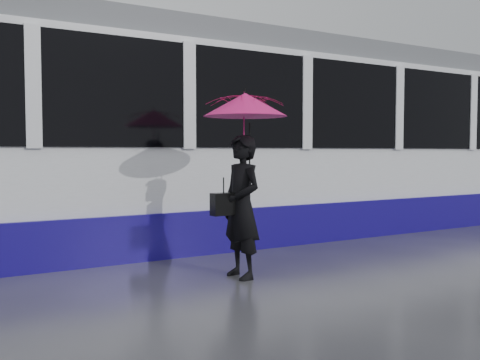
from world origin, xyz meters
TOP-DOWN VIEW (x-y plane):
  - ground at (0.00, 0.00)m, footprint 90.00×90.00m
  - rails at (0.00, 2.50)m, footprint 34.00×1.51m
  - woman at (0.13, -0.15)m, footprint 0.43×0.62m
  - umbrella at (0.18, -0.15)m, footprint 1.02×1.02m
  - handbag at (-0.09, -0.13)m, footprint 0.30×0.14m

SIDE VIEW (x-z plane):
  - ground at x=0.00m, z-range 0.00..0.00m
  - rails at x=0.00m, z-range 0.00..0.02m
  - woman at x=0.13m, z-range 0.00..1.63m
  - handbag at x=-0.09m, z-range 0.64..1.07m
  - umbrella at x=0.18m, z-range 1.24..2.34m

